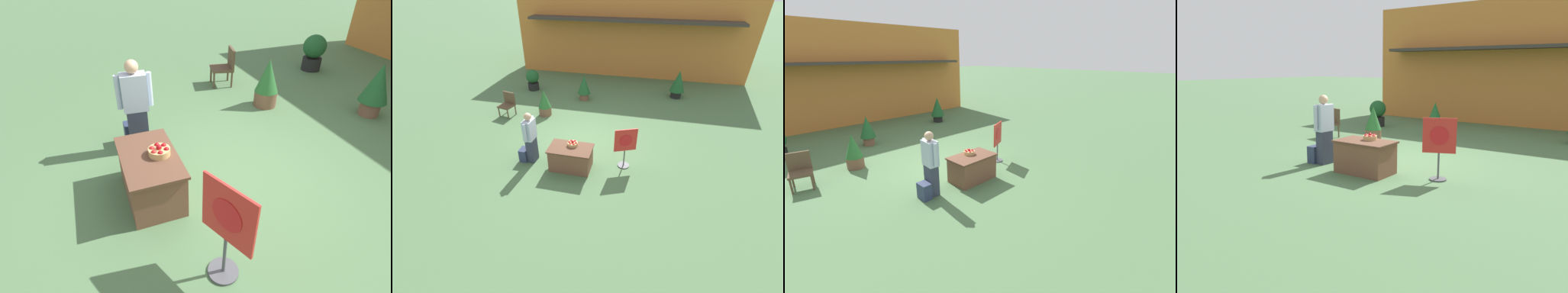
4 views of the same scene
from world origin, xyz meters
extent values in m
plane|color=#4C7047|center=(0.00, 0.00, 0.00)|extent=(120.00, 120.00, 0.00)
cube|color=#C67533|center=(0.78, 9.36, 2.45)|extent=(12.59, 3.79, 4.90)
cube|color=#38332D|center=(0.78, 7.02, 3.04)|extent=(10.70, 0.90, 0.12)
cube|color=brown|center=(-0.01, -1.35, 0.35)|extent=(1.22, 0.74, 0.69)
cube|color=brown|center=(-0.01, -1.35, 0.71)|extent=(1.30, 0.78, 0.04)
cylinder|color=tan|center=(0.02, -1.20, 0.78)|extent=(0.31, 0.31, 0.10)
sphere|color=#A30F14|center=(0.12, -1.21, 0.82)|extent=(0.08, 0.08, 0.08)
sphere|color=#A30F14|center=(0.06, -1.11, 0.82)|extent=(0.08, 0.08, 0.08)
sphere|color=#A30F14|center=(-0.04, -1.12, 0.82)|extent=(0.08, 0.08, 0.08)
sphere|color=#A30F14|center=(-0.09, -1.20, 0.82)|extent=(0.08, 0.08, 0.08)
sphere|color=red|center=(-0.03, -1.29, 0.82)|extent=(0.08, 0.08, 0.08)
sphere|color=red|center=(0.07, -1.29, 0.82)|extent=(0.08, 0.08, 0.08)
sphere|color=#A30F14|center=(0.02, -1.20, 0.85)|extent=(0.08, 0.08, 0.08)
cube|color=#33384C|center=(-1.31, -1.25, 0.40)|extent=(0.27, 0.36, 0.81)
cube|color=silver|center=(-1.31, -1.25, 1.13)|extent=(0.29, 0.44, 0.64)
sphere|color=tan|center=(-1.31, -1.25, 1.56)|extent=(0.22, 0.22, 0.22)
cylinder|color=silver|center=(-1.29, -0.99, 1.15)|extent=(0.09, 0.09, 0.59)
cylinder|color=silver|center=(-1.33, -1.51, 1.15)|extent=(0.09, 0.09, 0.59)
cube|color=#2D3856|center=(-1.58, -1.30, 0.21)|extent=(0.24, 0.34, 0.42)
cylinder|color=#4C4C51|center=(1.56, -0.90, 0.01)|extent=(0.36, 0.36, 0.03)
cylinder|color=#4C4C51|center=(1.56, -0.90, 0.31)|extent=(0.04, 0.04, 0.55)
cube|color=red|center=(1.56, -0.90, 0.94)|extent=(0.64, 0.30, 0.73)
cylinder|color=red|center=(1.57, -0.92, 0.94)|extent=(0.36, 0.16, 0.38)
cylinder|color=brown|center=(-3.42, 1.15, 0.20)|extent=(0.05, 0.05, 0.41)
cylinder|color=brown|center=(-3.88, 1.26, 0.20)|extent=(0.05, 0.05, 0.41)
cylinder|color=brown|center=(-3.31, 1.61, 0.20)|extent=(0.05, 0.05, 0.41)
cylinder|color=brown|center=(-3.77, 1.72, 0.20)|extent=(0.05, 0.05, 0.41)
cube|color=brown|center=(-3.60, 1.44, 0.44)|extent=(0.66, 0.66, 0.06)
cube|color=brown|center=(-3.54, 1.68, 0.71)|extent=(0.55, 0.19, 0.49)
cylinder|color=brown|center=(-2.07, 1.86, 0.18)|extent=(0.52, 0.52, 0.35)
cone|color=#28662D|center=(-2.07, 1.86, 0.72)|extent=(0.53, 0.53, 0.74)
cylinder|color=brown|center=(-0.85, 3.77, 0.16)|extent=(0.42, 0.42, 0.32)
cone|color=#1E5628|center=(-0.85, 3.77, 0.74)|extent=(0.59, 0.59, 0.83)
cylinder|color=black|center=(-3.68, 4.43, 0.18)|extent=(0.54, 0.54, 0.37)
sphere|color=#1E5628|center=(-3.68, 4.43, 0.69)|extent=(0.65, 0.65, 0.65)
camera|label=1|loc=(3.44, -1.96, 3.20)|focal=28.00mm
camera|label=2|loc=(1.93, -7.46, 5.08)|focal=24.00mm
camera|label=3|loc=(-4.61, -6.34, 3.38)|focal=24.00mm
camera|label=4|loc=(4.90, -7.93, 2.33)|focal=35.00mm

